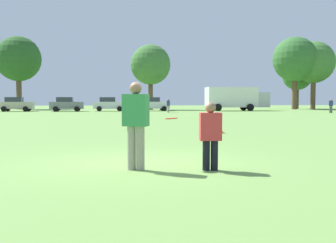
{
  "coord_description": "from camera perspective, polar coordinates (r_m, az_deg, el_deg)",
  "views": [
    {
      "loc": [
        -0.43,
        -9.16,
        1.44
      ],
      "look_at": [
        0.66,
        -0.09,
        0.96
      ],
      "focal_mm": 42.94,
      "sensor_mm": 36.0,
      "label": 1
    }
  ],
  "objects": [
    {
      "name": "parked_car_mid_right",
      "position": [
        52.9,
        -14.21,
        2.4
      ],
      "size": [
        4.25,
        2.31,
        1.82
      ],
      "color": "slate",
      "rests_on": "ground"
    },
    {
      "name": "tree_east_birch",
      "position": [
        71.21,
        17.9,
        6.25
      ],
      "size": [
        5.0,
        5.0,
        8.13
      ],
      "color": "brown",
      "rests_on": "ground"
    },
    {
      "name": "tree_east_oak",
      "position": [
        67.76,
        19.96,
        7.88
      ],
      "size": [
        6.58,
        6.58,
        10.7
      ],
      "color": "brown",
      "rests_on": "ground"
    },
    {
      "name": "parked_car_near_right",
      "position": [
        53.26,
        -8.38,
        2.46
      ],
      "size": [
        4.25,
        2.31,
        1.82
      ],
      "color": "silver",
      "rests_on": "ground"
    },
    {
      "name": "bystander_far_jogger",
      "position": [
        48.55,
        22.13,
        2.19
      ],
      "size": [
        0.51,
        0.43,
        1.6
      ],
      "color": "#4C4C51",
      "rests_on": "ground"
    },
    {
      "name": "bystander_sideline_watcher",
      "position": [
        46.08,
        0.05,
        2.39
      ],
      "size": [
        0.41,
        0.51,
        1.61
      ],
      "color": "gray",
      "rests_on": "ground"
    },
    {
      "name": "player_thrower",
      "position": [
        8.28,
        -4.59,
        0.13
      ],
      "size": [
        0.58,
        0.46,
        1.81
      ],
      "color": "gray",
      "rests_on": "ground"
    },
    {
      "name": "box_truck",
      "position": [
        55.24,
        9.59,
        3.33
      ],
      "size": [
        8.56,
        3.17,
        3.18
      ],
      "color": "white",
      "rests_on": "ground"
    },
    {
      "name": "traffic_cone",
      "position": [
        17.68,
        7.42,
        -0.91
      ],
      "size": [
        0.32,
        0.32,
        0.48
      ],
      "color": "#D8590C",
      "rests_on": "ground"
    },
    {
      "name": "ground_plane",
      "position": [
        9.28,
        -4.16,
        -5.91
      ],
      "size": [
        199.12,
        199.12,
        0.0
      ],
      "primitive_type": "plane",
      "color": "#6B9347"
    },
    {
      "name": "parked_car_center",
      "position": [
        54.67,
        -20.78,
        2.31
      ],
      "size": [
        4.25,
        2.31,
        1.82
      ],
      "color": "#B7AD99",
      "rests_on": "ground"
    },
    {
      "name": "tree_west_maple",
      "position": [
        60.58,
        -2.49,
        8.03
      ],
      "size": [
        6.0,
        6.0,
        9.74
      ],
      "color": "brown",
      "rests_on": "ground"
    },
    {
      "name": "frisbee",
      "position": [
        8.49,
        0.47,
        0.44
      ],
      "size": [
        0.27,
        0.27,
        0.05
      ],
      "color": "#E54C33"
    },
    {
      "name": "parked_car_far_right",
      "position": [
        53.81,
        -2.12,
        2.5
      ],
      "size": [
        4.25,
        2.31,
        1.82
      ],
      "color": "silver",
      "rests_on": "ground"
    },
    {
      "name": "tree_center_elm",
      "position": [
        66.38,
        17.59,
        8.38
      ],
      "size": [
        6.95,
        6.95,
        11.3
      ],
      "color": "brown",
      "rests_on": "ground"
    },
    {
      "name": "tree_west_oak",
      "position": [
        67.54,
        -20.47,
        8.31
      ],
      "size": [
        7.02,
        7.02,
        11.41
      ],
      "color": "brown",
      "rests_on": "ground"
    },
    {
      "name": "player_defender",
      "position": [
        8.27,
        6.04,
        -1.59
      ],
      "size": [
        0.45,
        0.28,
        1.4
      ],
      "color": "black",
      "rests_on": "ground"
    }
  ]
}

